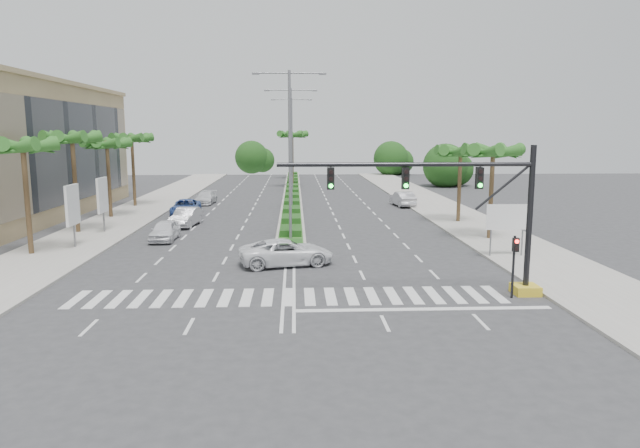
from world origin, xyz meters
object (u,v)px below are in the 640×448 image
object	(u,v)px
car_parked_c	(186,207)
car_crossing	(286,252)
car_parked_b	(186,217)
car_parked_d	(206,198)
car_right	(403,199)
car_parked_a	(165,231)

from	to	relation	value
car_parked_c	car_crossing	world-z (taller)	car_crossing
car_parked_b	car_parked_d	world-z (taller)	car_parked_b
car_crossing	car_right	size ratio (longest dim) A/B	1.16
car_parked_b	car_crossing	bearing A→B (deg)	-52.19
car_parked_a	car_parked_c	size ratio (longest dim) A/B	0.79
car_parked_c	car_right	world-z (taller)	car_right
car_parked_a	car_right	world-z (taller)	car_right
car_parked_a	car_crossing	size ratio (longest dim) A/B	0.76
car_parked_a	car_parked_b	world-z (taller)	car_parked_b
car_parked_a	car_right	distance (m)	27.98
car_crossing	car_right	world-z (taller)	car_right
car_parked_c	car_parked_d	xyz separation A→B (m)	(0.55, 8.67, -0.07)
car_crossing	car_parked_d	bearing A→B (deg)	4.46
car_parked_d	car_right	size ratio (longest dim) A/B	0.98
car_parked_a	car_parked_c	xyz separation A→B (m)	(-0.86, 12.77, 0.03)
car_parked_c	car_crossing	bearing A→B (deg)	-68.72
car_crossing	car_right	distance (m)	29.32
car_parked_a	car_parked_c	world-z (taller)	car_parked_c
car_parked_d	car_crossing	bearing A→B (deg)	-68.92
car_parked_d	car_crossing	xyz separation A→B (m)	(9.25, -29.62, 0.10)
car_parked_b	car_right	distance (m)	23.91
car_parked_a	car_parked_b	distance (m)	6.39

